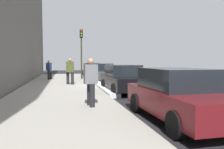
% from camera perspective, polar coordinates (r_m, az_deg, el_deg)
% --- Properties ---
extents(ground_plane, '(56.00, 56.00, 0.00)m').
position_cam_1_polar(ground_plane, '(13.76, 0.32, -3.67)').
color(ground_plane, black).
extents(sidewalk, '(28.00, 4.60, 0.15)m').
position_cam_1_polar(sidewalk, '(13.43, -13.58, -3.63)').
color(sidewalk, '#A39E93').
rests_on(sidewalk, ground).
extents(lane_stripe_centre, '(28.00, 0.14, 0.01)m').
position_cam_1_polar(lane_stripe_centre, '(14.78, 12.54, -3.24)').
color(lane_stripe_centre, gold).
rests_on(lane_stripe_centre, ground).
extents(snow_bank_curb, '(7.79, 0.56, 0.22)m').
position_cam_1_polar(snow_bank_curb, '(13.93, -2.78, -3.14)').
color(snow_bank_curb, white).
rests_on(snow_bank_curb, ground).
extents(parked_car_white, '(4.76, 1.96, 1.51)m').
position_cam_1_polar(parked_car_white, '(25.09, -5.29, 1.31)').
color(parked_car_white, black).
rests_on(parked_car_white, ground).
extents(parked_car_charcoal, '(4.55, 1.91, 1.51)m').
position_cam_1_polar(parked_car_charcoal, '(18.73, -2.64, 0.57)').
color(parked_car_charcoal, black).
rests_on(parked_car_charcoal, ground).
extents(parked_car_black, '(4.29, 1.95, 1.51)m').
position_cam_1_polar(parked_car_black, '(12.12, 2.94, -1.06)').
color(parked_car_black, black).
rests_on(parked_car_black, ground).
extents(parked_car_maroon, '(4.20, 1.96, 1.51)m').
position_cam_1_polar(parked_car_maroon, '(6.61, 16.94, -5.06)').
color(parked_car_maroon, black).
rests_on(parked_car_maroon, ground).
extents(pedestrian_olive_coat, '(0.56, 0.54, 1.77)m').
position_cam_1_polar(pedestrian_olive_coat, '(15.01, -10.87, 1.06)').
color(pedestrian_olive_coat, black).
rests_on(pedestrian_olive_coat, sidewalk).
extents(pedestrian_grey_coat, '(0.55, 0.49, 1.68)m').
position_cam_1_polar(pedestrian_grey_coat, '(7.66, -5.55, -1.60)').
color(pedestrian_grey_coat, black).
rests_on(pedestrian_grey_coat, sidewalk).
extents(pedestrian_navy_coat, '(0.54, 0.46, 1.65)m').
position_cam_1_polar(pedestrian_navy_coat, '(19.59, -16.12, 1.35)').
color(pedestrian_navy_coat, black).
rests_on(pedestrian_navy_coat, sidewalk).
extents(traffic_light_pole, '(0.35, 0.26, 4.32)m').
position_cam_1_polar(traffic_light_pole, '(19.59, -7.99, 7.45)').
color(traffic_light_pole, '#2D2D19').
rests_on(traffic_light_pole, sidewalk).
extents(rolling_suitcase, '(0.34, 0.22, 0.94)m').
position_cam_1_polar(rolling_suitcase, '(20.02, -15.77, -0.27)').
color(rolling_suitcase, black).
rests_on(rolling_suitcase, sidewalk).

